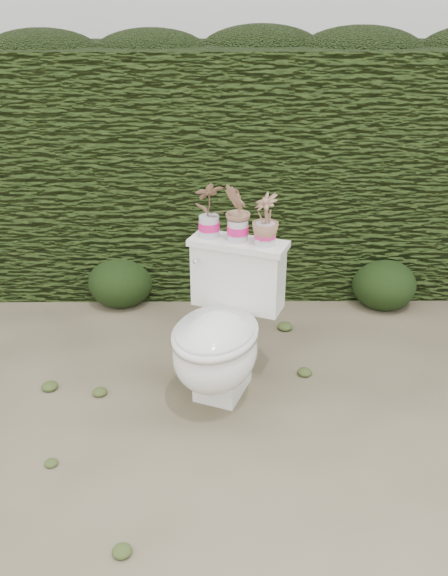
{
  "coord_description": "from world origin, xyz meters",
  "views": [
    {
      "loc": [
        -0.23,
        -2.59,
        1.93
      ],
      "look_at": [
        -0.21,
        0.2,
        0.55
      ],
      "focal_mm": 38.0,
      "sensor_mm": 36.0,
      "label": 1
    }
  ],
  "objects_px": {
    "toilet": "(221,335)",
    "potted_plant_center": "(238,214)",
    "potted_plant_left": "(209,210)",
    "potted_plant_right": "(265,221)"
  },
  "relations": [
    {
      "from": "potted_plant_left",
      "to": "potted_plant_center",
      "type": "height_order",
      "value": "potted_plant_center"
    },
    {
      "from": "toilet",
      "to": "potted_plant_right",
      "type": "height_order",
      "value": "potted_plant_right"
    },
    {
      "from": "potted_plant_left",
      "to": "potted_plant_center",
      "type": "distance_m",
      "value": 0.16
    },
    {
      "from": "toilet",
      "to": "potted_plant_center",
      "type": "bearing_deg",
      "value": 90.84
    },
    {
      "from": "potted_plant_left",
      "to": "potted_plant_center",
      "type": "bearing_deg",
      "value": 138.77
    },
    {
      "from": "potted_plant_center",
      "to": "potted_plant_left",
      "type": "bearing_deg",
      "value": -112.24
    },
    {
      "from": "potted_plant_center",
      "to": "potted_plant_right",
      "type": "relative_size",
      "value": 1.15
    },
    {
      "from": "potted_plant_center",
      "to": "potted_plant_right",
      "type": "bearing_deg",
      "value": 67.76
    },
    {
      "from": "potted_plant_left",
      "to": "potted_plant_right",
      "type": "xyz_separation_m",
      "value": [
        0.28,
        -0.11,
        -0.02
      ]
    },
    {
      "from": "toilet",
      "to": "potted_plant_center",
      "type": "height_order",
      "value": "potted_plant_center"
    }
  ]
}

